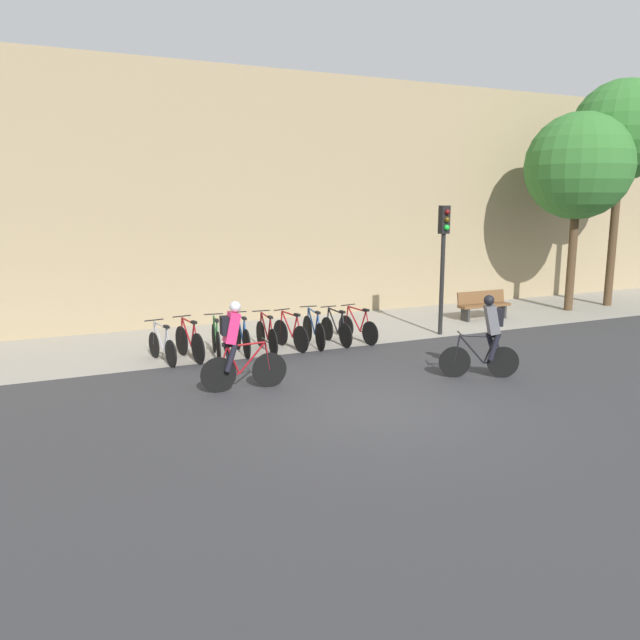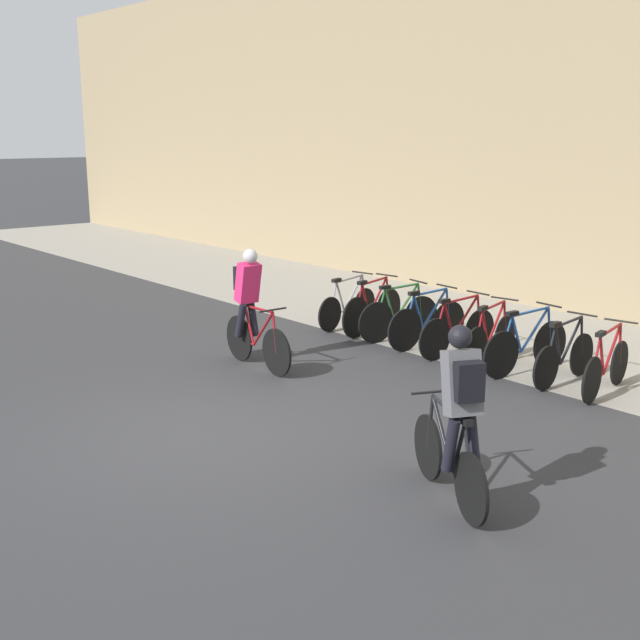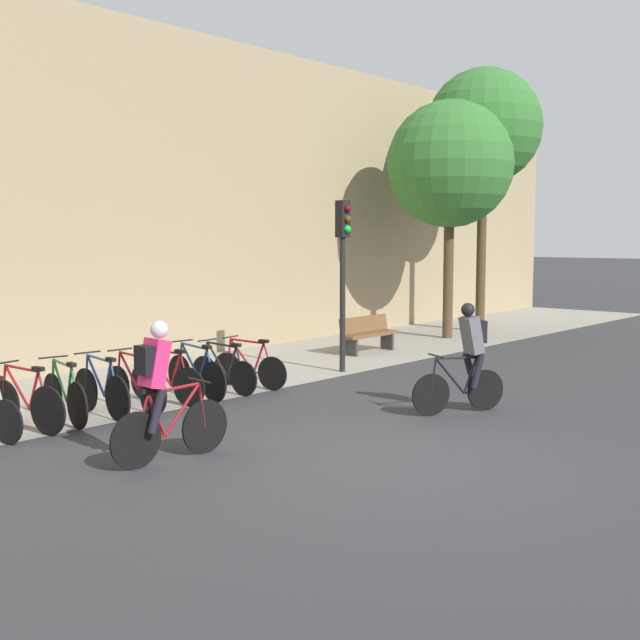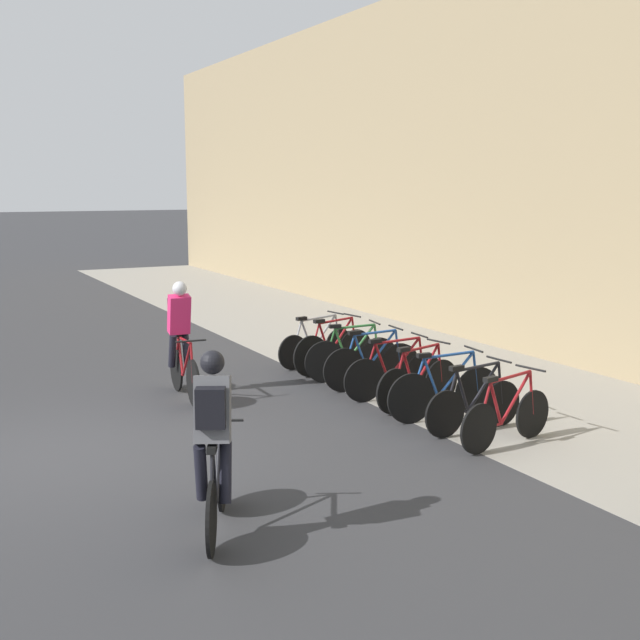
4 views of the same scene
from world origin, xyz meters
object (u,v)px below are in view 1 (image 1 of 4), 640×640
object	(u,v)px
parked_bike_5	(291,333)
cyclist_grey	(488,334)
parked_bike_8	(358,327)
parked_bike_0	(162,346)
parked_bike_1	(190,342)
parked_bike_4	(267,336)
traffic_light_pole	(443,246)
bench	(483,304)
cyclist_pink	(236,344)
parked_bike_6	(314,331)
parked_bike_7	(336,330)
parked_bike_3	(242,337)
parked_bike_2	(216,340)

from	to	relation	value
parked_bike_5	cyclist_grey	bearing A→B (deg)	-56.34
parked_bike_5	parked_bike_8	distance (m)	1.93
cyclist_grey	parked_bike_0	world-z (taller)	cyclist_grey
parked_bike_1	parked_bike_0	bearing A→B (deg)	-179.80
parked_bike_1	parked_bike_4	size ratio (longest dim) A/B	0.98
traffic_light_pole	bench	distance (m)	3.53
parked_bike_0	cyclist_grey	bearing A→B (deg)	-34.84
bench	parked_bike_5	bearing A→B (deg)	-170.61
cyclist_pink	parked_bike_6	distance (m)	4.13
parked_bike_1	traffic_light_pole	world-z (taller)	traffic_light_pole
traffic_light_pole	parked_bike_1	bearing A→B (deg)	178.62
parked_bike_0	parked_bike_5	bearing A→B (deg)	0.03
parked_bike_1	parked_bike_7	bearing A→B (deg)	-0.02
cyclist_pink	parked_bike_1	bearing A→B (deg)	95.24
parked_bike_0	parked_bike_1	distance (m)	0.64
cyclist_pink	bench	distance (m)	10.21
parked_bike_3	parked_bike_4	bearing A→B (deg)	-0.11
cyclist_pink	parked_bike_1	size ratio (longest dim) A/B	1.06
parked_bike_4	parked_bike_6	xyz separation A→B (m)	(1.29, 0.00, 0.01)
parked_bike_2	parked_bike_3	bearing A→B (deg)	-0.04
cyclist_grey	parked_bike_5	world-z (taller)	cyclist_grey
parked_bike_8	parked_bike_3	bearing A→B (deg)	179.97
cyclist_pink	parked_bike_5	size ratio (longest dim) A/B	1.11
parked_bike_2	parked_bike_4	size ratio (longest dim) A/B	0.96
parked_bike_1	parked_bike_4	bearing A→B (deg)	-0.04
parked_bike_0	parked_bike_2	distance (m)	1.28
parked_bike_5	parked_bike_8	world-z (taller)	parked_bike_5
parked_bike_0	parked_bike_1	size ratio (longest dim) A/B	0.98
parked_bike_0	parked_bike_1	world-z (taller)	parked_bike_1
parked_bike_5	parked_bike_0	bearing A→B (deg)	-179.97
bench	parked_bike_6	bearing A→B (deg)	-169.69
parked_bike_5	traffic_light_pole	world-z (taller)	traffic_light_pole
cyclist_pink	parked_bike_4	bearing A→B (deg)	59.40
traffic_light_pole	cyclist_grey	bearing A→B (deg)	-112.95
cyclist_pink	parked_bike_0	size ratio (longest dim) A/B	1.08
parked_bike_5	bench	bearing A→B (deg)	9.39
parked_bike_7	traffic_light_pole	size ratio (longest dim) A/B	0.45
cyclist_pink	parked_bike_5	bearing A→B (deg)	50.68
parked_bike_1	cyclist_grey	bearing A→B (deg)	-37.95
parked_bike_5	parked_bike_8	size ratio (longest dim) A/B	0.98
parked_bike_6	parked_bike_0	bearing A→B (deg)	-179.98
parked_bike_0	parked_bike_2	world-z (taller)	parked_bike_2
cyclist_pink	traffic_light_pole	world-z (taller)	traffic_light_pole
parked_bike_4	bench	world-z (taller)	parked_bike_4
parked_bike_1	parked_bike_3	distance (m)	1.29
parked_bike_5	bench	distance (m)	7.16
parked_bike_6	parked_bike_8	distance (m)	1.29
parked_bike_0	parked_bike_7	distance (m)	4.51
parked_bike_5	bench	world-z (taller)	parked_bike_5
parked_bike_4	parked_bike_0	bearing A→B (deg)	-179.99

